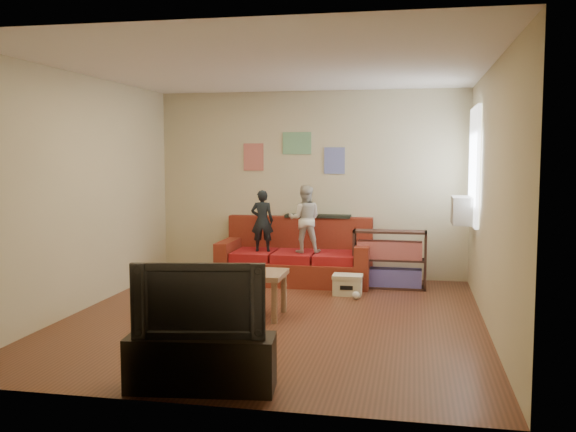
% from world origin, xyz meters
% --- Properties ---
extents(room_shell, '(4.52, 5.02, 2.72)m').
position_xyz_m(room_shell, '(0.00, 0.00, 1.35)').
color(room_shell, brown).
rests_on(room_shell, ground).
extents(sofa, '(2.10, 0.96, 0.92)m').
position_xyz_m(sofa, '(-0.13, 2.07, 0.31)').
color(sofa, maroon).
rests_on(sofa, ground).
extents(child_a, '(0.34, 0.24, 0.86)m').
position_xyz_m(child_a, '(-0.58, 1.90, 0.87)').
color(child_a, black).
rests_on(child_a, sofa).
extents(child_b, '(0.49, 0.41, 0.93)m').
position_xyz_m(child_b, '(0.02, 1.90, 0.90)').
color(child_b, silver).
rests_on(child_b, sofa).
extents(coffee_table, '(1.11, 0.61, 0.50)m').
position_xyz_m(coffee_table, '(-0.45, 0.03, 0.43)').
color(coffee_table, '#99765A').
rests_on(coffee_table, ground).
extents(remote, '(0.21, 0.17, 0.02)m').
position_xyz_m(remote, '(-0.70, -0.09, 0.51)').
color(remote, black).
rests_on(remote, coffee_table).
extents(game_controller, '(0.15, 0.10, 0.03)m').
position_xyz_m(game_controller, '(-0.25, 0.08, 0.52)').
color(game_controller, silver).
rests_on(game_controller, coffee_table).
extents(bookshelf, '(0.97, 0.29, 0.78)m').
position_xyz_m(bookshelf, '(1.18, 1.86, 0.35)').
color(bookshelf, '#39221C').
rests_on(bookshelf, ground).
extents(window, '(0.04, 1.08, 1.48)m').
position_xyz_m(window, '(2.22, 1.65, 1.64)').
color(window, white).
rests_on(window, room_shell).
extents(ac_unit, '(0.28, 0.55, 0.35)m').
position_xyz_m(ac_unit, '(2.10, 1.65, 1.08)').
color(ac_unit, '#B7B2A3').
rests_on(ac_unit, window).
extents(artwork_left, '(0.30, 0.01, 0.40)m').
position_xyz_m(artwork_left, '(-0.85, 2.48, 1.75)').
color(artwork_left, '#D87266').
rests_on(artwork_left, room_shell).
extents(artwork_center, '(0.42, 0.01, 0.32)m').
position_xyz_m(artwork_center, '(-0.20, 2.48, 1.95)').
color(artwork_center, '#72B27F').
rests_on(artwork_center, room_shell).
extents(artwork_right, '(0.30, 0.01, 0.38)m').
position_xyz_m(artwork_right, '(0.35, 2.48, 1.70)').
color(artwork_right, '#727FCC').
rests_on(artwork_right, room_shell).
extents(file_box, '(0.38, 0.29, 0.26)m').
position_xyz_m(file_box, '(0.67, 1.33, 0.13)').
color(file_box, beige).
rests_on(file_box, ground).
extents(tv_stand, '(1.16, 0.50, 0.42)m').
position_xyz_m(tv_stand, '(-0.08, -2.20, 0.21)').
color(tv_stand, black).
rests_on(tv_stand, ground).
extents(television, '(1.00, 0.31, 0.57)m').
position_xyz_m(television, '(-0.08, -2.20, 0.71)').
color(television, black).
rests_on(television, tv_stand).
extents(tissue, '(0.10, 0.10, 0.10)m').
position_xyz_m(tissue, '(0.81, 1.07, 0.05)').
color(tissue, beige).
rests_on(tissue, ground).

